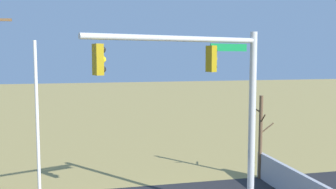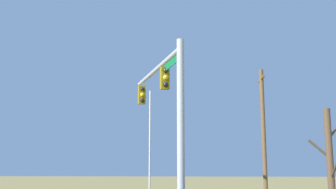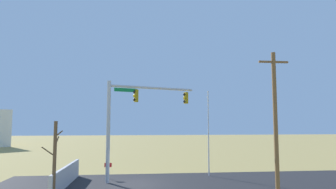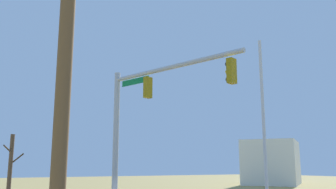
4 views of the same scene
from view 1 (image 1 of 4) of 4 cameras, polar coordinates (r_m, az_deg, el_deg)
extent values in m
cube|color=#A8A8AD|center=(18.95, 18.34, -12.63)|extent=(0.20, 7.64, 1.38)
cylinder|color=#B2B5BA|center=(16.21, 12.08, -4.44)|extent=(0.28, 0.28, 7.48)
cylinder|color=#B2B5BA|center=(13.65, 1.62, 8.11)|extent=(6.80, 2.62, 0.20)
cube|color=#0F7238|center=(15.07, 8.85, 6.76)|extent=(1.70, 0.64, 0.28)
cube|color=#937A0F|center=(14.51, 6.29, 5.17)|extent=(0.35, 0.42, 0.96)
sphere|color=black|center=(14.60, 6.76, 6.35)|extent=(0.22, 0.22, 0.22)
sphere|color=yellow|center=(14.60, 6.74, 5.17)|extent=(0.22, 0.22, 0.22)
sphere|color=black|center=(14.61, 6.73, 3.99)|extent=(0.22, 0.22, 0.22)
cube|color=#937A0F|center=(12.18, -10.14, 5.02)|extent=(0.35, 0.42, 0.96)
sphere|color=black|center=(12.24, -9.51, 6.43)|extent=(0.22, 0.22, 0.22)
sphere|color=yellow|center=(12.24, -9.49, 5.03)|extent=(0.22, 0.22, 0.22)
sphere|color=black|center=(12.25, -9.46, 3.63)|extent=(0.22, 0.22, 0.22)
cylinder|color=silver|center=(12.84, -18.28, -8.36)|extent=(0.10, 0.10, 7.01)
cylinder|color=brown|center=(21.47, 13.26, -6.08)|extent=(0.20, 0.20, 4.46)
cylinder|color=brown|center=(21.54, 14.17, -4.76)|extent=(0.78, 0.07, 0.57)
cylinder|color=brown|center=(21.29, 12.55, -2.06)|extent=(0.54, 0.47, 0.39)
cylinder|color=brown|center=(21.03, 13.61, -3.42)|extent=(0.12, 0.61, 0.55)
camera|label=2|loc=(26.39, 41.71, -3.85)|focal=43.12mm
camera|label=3|loc=(36.77, -5.81, 2.30)|focal=31.19mm
camera|label=4|loc=(22.98, -38.55, -4.49)|focal=38.93mm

